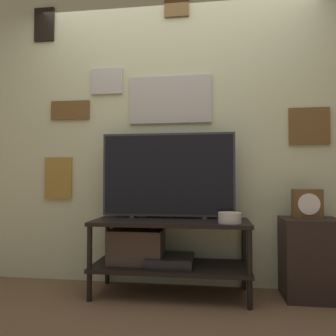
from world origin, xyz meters
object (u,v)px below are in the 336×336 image
at_px(vase_wide_bowl, 230,218).
at_px(mantel_clock, 307,204).
at_px(television, 168,175).
at_px(vase_tall_ceramic, 142,204).

height_order(vase_wide_bowl, mantel_clock, mantel_clock).
height_order(television, vase_tall_ceramic, television).
xyz_separation_m(vase_wide_bowl, vase_tall_ceramic, (-0.74, 0.32, 0.07)).
bearing_deg(mantel_clock, vase_tall_ceramic, 175.06).
xyz_separation_m(television, vase_tall_ceramic, (-0.24, 0.09, -0.26)).
relative_size(vase_wide_bowl, vase_tall_ceramic, 0.78).
distance_m(television, vase_tall_ceramic, 0.36).
bearing_deg(vase_wide_bowl, television, 155.70).
relative_size(television, vase_wide_bowl, 6.50).
bearing_deg(vase_tall_ceramic, television, -20.75).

